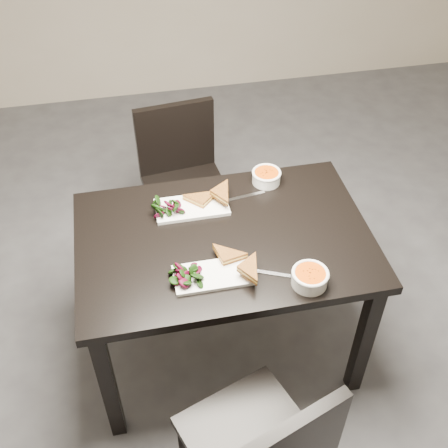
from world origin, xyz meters
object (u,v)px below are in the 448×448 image
Objects in this scene: plate_near at (213,275)px; plate_far at (192,207)px; soup_bowl_far at (266,176)px; chair_far at (182,174)px; soup_bowl_near at (310,277)px; table at (224,253)px.

plate_near is 0.40m from plate_far.
chair_far is at bearing 124.71° from soup_bowl_far.
soup_bowl_far reaches higher than plate_near.
soup_bowl_far is at bearing 17.39° from plate_far.
chair_far is 1.18m from soup_bowl_near.
table is 1.41× the size of chair_far.
chair_far is 6.08× the size of soup_bowl_near.
soup_bowl_near is (0.35, -0.11, 0.03)m from plate_near.
table is 0.80m from chair_far.
soup_bowl_near is 0.45× the size of plate_far.
table is at bearing 67.56° from plate_near.
soup_bowl_near is at bearing -17.07° from plate_near.
soup_bowl_far is at bearing 56.31° from plate_near.
plate_far is at bearing 125.53° from soup_bowl_near.
plate_near is 0.62m from soup_bowl_far.
soup_bowl_near is (0.26, -0.31, 0.13)m from table.
table is at bearing -91.63° from chair_far.
soup_bowl_near is 0.62m from soup_bowl_far.
plate_near is 2.26× the size of soup_bowl_far.
table is at bearing 130.12° from soup_bowl_near.
chair_far is 2.85× the size of plate_near.
table is at bearing -129.82° from soup_bowl_far.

